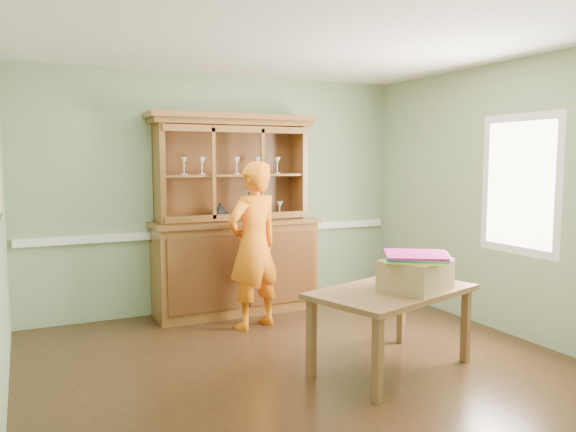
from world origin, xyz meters
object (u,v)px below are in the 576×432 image
dining_table (392,298)px  person (254,245)px  china_hutch (235,244)px  cardboard_box (416,274)px

dining_table → person: person is taller
dining_table → china_hutch: bearing=86.9°
china_hutch → dining_table: (0.56, -2.23, -0.19)m
china_hutch → dining_table: 2.30m
cardboard_box → person: 1.83m
china_hutch → cardboard_box: bearing=-72.7°
cardboard_box → dining_table: bearing=147.7°
dining_table → person: size_ratio=0.89×
cardboard_box → person: person is taller
dining_table → person: bearing=93.7°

